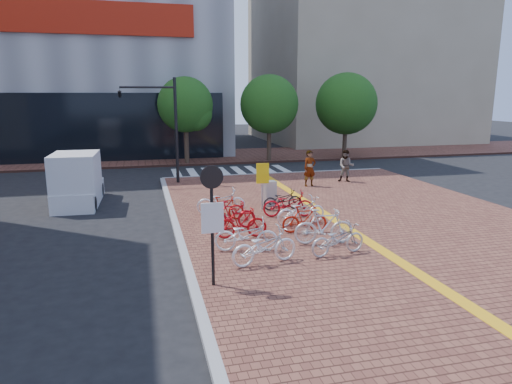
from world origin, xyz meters
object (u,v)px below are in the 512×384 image
object	(u,v)px
bike_0	(264,246)
bike_11	(282,199)
bike_4	(224,208)
utility_box	(270,193)
bike_10	(288,204)
bike_6	(338,239)
box_truck	(78,180)
bike_1	(246,235)
bike_8	(305,219)
traffic_light_pole	(151,111)
bike_2	(241,223)
bike_9	(301,211)
yellow_sign	(262,177)
notice_sign	(212,211)
pedestrian_a	(310,168)
bike_5	(221,201)
bike_7	(324,227)
pedestrian_b	(346,166)
bike_3	(232,215)

from	to	relation	value
bike_0	bike_11	size ratio (longest dim) A/B	1.21
bike_4	utility_box	size ratio (longest dim) A/B	1.43
bike_10	bike_6	bearing A→B (deg)	-167.87
bike_4	box_truck	bearing A→B (deg)	55.98
bike_1	utility_box	size ratio (longest dim) A/B	1.81
bike_8	traffic_light_pole	distance (m)	12.04
bike_1	bike_6	bearing A→B (deg)	-99.35
bike_2	bike_9	size ratio (longest dim) A/B	0.87
bike_4	yellow_sign	bearing A→B (deg)	-50.45
bike_11	traffic_light_pole	bearing A→B (deg)	32.67
notice_sign	bike_9	bearing A→B (deg)	49.38
pedestrian_a	bike_1	bearing A→B (deg)	-127.84
bike_5	bike_2	bearing A→B (deg)	-176.10
bike_10	bike_7	bearing A→B (deg)	-167.89
bike_10	bike_5	bearing A→B (deg)	77.51
bike_4	yellow_sign	xyz separation A→B (m)	(1.88, 1.28, 0.89)
pedestrian_a	box_truck	world-z (taller)	box_truck
bike_7	bike_8	xyz separation A→B (m)	(-0.16, 1.33, -0.10)
pedestrian_a	box_truck	xyz separation A→B (m)	(-11.37, -0.68, 0.04)
bike_5	bike_8	bearing A→B (deg)	-141.69
bike_9	pedestrian_b	world-z (taller)	pedestrian_b
bike_8	bike_11	bearing A→B (deg)	1.84
bike_3	bike_5	xyz separation A→B (m)	(-0.04, 2.17, 0.00)
bike_5	bike_11	world-z (taller)	bike_5
bike_4	pedestrian_b	size ratio (longest dim) A/B	0.87
bike_1	box_truck	world-z (taller)	box_truck
pedestrian_a	notice_sign	xyz separation A→B (m)	(-6.92, -11.45, 1.00)
bike_2	bike_11	distance (m)	4.19
pedestrian_a	box_truck	distance (m)	11.39
bike_10	notice_sign	world-z (taller)	notice_sign
bike_7	box_truck	distance (m)	11.89
bike_1	bike_4	distance (m)	3.67
bike_3	bike_9	bearing A→B (deg)	-89.95
bike_5	bike_7	world-z (taller)	bike_7
utility_box	yellow_sign	distance (m)	1.09
pedestrian_a	bike_0	bearing A→B (deg)	-123.70
bike_11	utility_box	xyz separation A→B (m)	(-0.31, 0.82, 0.11)
pedestrian_b	bike_5	bearing A→B (deg)	-117.41
bike_4	bike_9	world-z (taller)	bike_9
bike_8	bike_10	xyz separation A→B (m)	(0.10, 2.16, 0.04)
bike_6	pedestrian_a	xyz separation A→B (m)	(2.93, 10.12, 0.46)
bike_0	bike_8	world-z (taller)	bike_0
bike_3	bike_10	bearing A→B (deg)	-64.06
bike_1	bike_10	xyz separation A→B (m)	(2.52, 3.53, 0.01)
utility_box	bike_10	bearing A→B (deg)	-84.62
bike_10	bike_11	xyz separation A→B (m)	(0.12, 1.15, -0.09)
bike_2	bike_7	world-z (taller)	bike_7
bike_9	pedestrian_b	distance (m)	9.10
bike_7	bike_1	bearing A→B (deg)	97.88
bike_8	notice_sign	distance (m)	5.51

